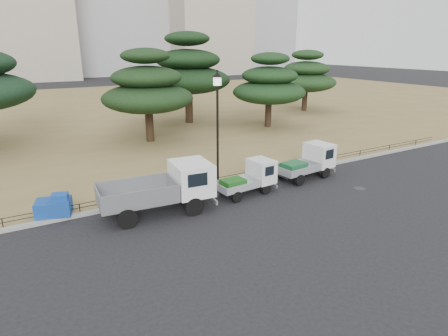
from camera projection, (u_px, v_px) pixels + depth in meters
ground at (245, 205)px, 17.81m from camera, size 220.00×220.00×0.00m
lawn at (101, 111)px, 43.04m from camera, size 120.00×56.00×0.15m
curb at (218, 187)px, 19.93m from camera, size 120.00×0.25×0.16m
truck_large at (163, 187)px, 16.72m from camera, size 5.15×2.38×2.19m
truck_kei_front at (249, 178)px, 19.03m from camera, size 3.25×1.60×1.66m
truck_kei_rear at (308, 162)px, 21.35m from camera, size 3.72×1.90×1.87m
street_lamp at (217, 110)px, 18.99m from camera, size 0.52×0.52×5.86m
pipe_fence at (217, 180)px, 19.95m from camera, size 38.00×0.04×0.40m
tarp_pile at (54, 206)px, 16.37m from camera, size 1.67×1.40×0.96m
manhole at (360, 188)px, 19.89m from camera, size 0.60×0.60×0.01m
pine_center_left at (147, 89)px, 28.02m from camera, size 6.87×6.87×6.98m
pine_center_right at (188, 71)px, 34.98m from camera, size 7.92×7.92×8.40m
pine_east_near at (269, 85)px, 33.33m from camera, size 6.53×6.53×6.59m
pine_east_far at (306, 76)px, 41.92m from camera, size 6.70×6.70×6.73m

